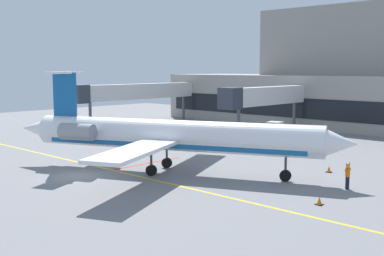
{
  "coord_description": "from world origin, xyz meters",
  "views": [
    {
      "loc": [
        33.98,
        -22.01,
        8.81
      ],
      "look_at": [
        1.48,
        12.22,
        3.0
      ],
      "focal_mm": 45.47,
      "sensor_mm": 36.0,
      "label": 1
    }
  ],
  "objects_px": {
    "regional_jet": "(168,135)",
    "pushback_tractor": "(202,136)",
    "baggage_tug": "(277,132)",
    "marshaller": "(348,176)"
  },
  "relations": [
    {
      "from": "regional_jet",
      "to": "marshaller",
      "type": "relative_size",
      "value": 14.37
    },
    {
      "from": "regional_jet",
      "to": "pushback_tractor",
      "type": "height_order",
      "value": "regional_jet"
    },
    {
      "from": "regional_jet",
      "to": "baggage_tug",
      "type": "relative_size",
      "value": 6.51
    },
    {
      "from": "regional_jet",
      "to": "baggage_tug",
      "type": "xyz_separation_m",
      "value": [
        -3.43,
        21.69,
        -2.1
      ]
    },
    {
      "from": "baggage_tug",
      "to": "pushback_tractor",
      "type": "distance_m",
      "value": 9.78
    },
    {
      "from": "regional_jet",
      "to": "baggage_tug",
      "type": "distance_m",
      "value": 22.06
    },
    {
      "from": "baggage_tug",
      "to": "marshaller",
      "type": "xyz_separation_m",
      "value": [
        17.2,
        -16.63,
        -0.07
      ]
    },
    {
      "from": "regional_jet",
      "to": "pushback_tractor",
      "type": "bearing_deg",
      "value": 121.19
    },
    {
      "from": "marshaller",
      "to": "regional_jet",
      "type": "bearing_deg",
      "value": -159.85
    },
    {
      "from": "baggage_tug",
      "to": "marshaller",
      "type": "distance_m",
      "value": 23.93
    }
  ]
}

